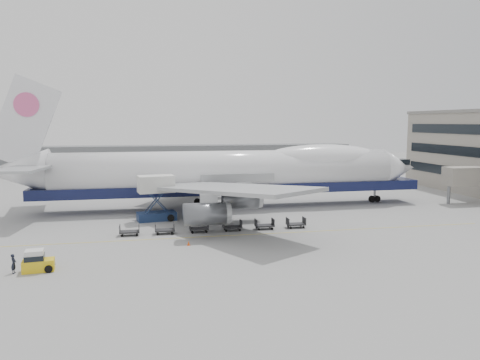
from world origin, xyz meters
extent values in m
plane|color=gray|center=(0.00, 0.00, 0.00)|extent=(260.00, 260.00, 0.00)
cube|color=gold|center=(0.00, -6.00, 0.01)|extent=(60.00, 0.15, 0.01)
cube|color=gray|center=(40.00, 8.00, 4.50)|extent=(9.00, 3.00, 3.00)
cylinder|color=slate|center=(36.00, 8.00, 1.50)|extent=(0.50, 0.50, 3.00)
cube|color=slate|center=(-10.00, 70.00, 3.50)|extent=(110.00, 8.00, 7.00)
cylinder|color=white|center=(0.00, 12.00, 5.70)|extent=(52.00, 6.40, 6.40)
cube|color=#10163D|center=(1.00, 12.00, 3.14)|extent=(60.00, 5.76, 1.50)
cone|color=white|center=(29.00, 12.00, 5.70)|extent=(6.00, 6.40, 6.40)
cone|color=white|center=(-30.50, 12.00, 6.30)|extent=(9.00, 6.40, 6.40)
ellipsoid|color=white|center=(15.60, 12.00, 7.46)|extent=(20.67, 5.78, 4.56)
cube|color=white|center=(-29.00, 12.00, 13.20)|extent=(10.52, 0.50, 13.56)
cylinder|color=#E45894|center=(-28.50, 12.00, 15.70)|extent=(3.40, 0.30, 3.40)
cube|color=#9EA0A3|center=(-3.00, -2.28, 5.10)|extent=(20.35, 26.74, 2.26)
cube|color=#9EA0A3|center=(-3.00, 26.28, 5.10)|extent=(20.35, 26.74, 2.26)
cylinder|color=#595B60|center=(-6.00, 31.00, 2.90)|extent=(4.80, 2.60, 2.60)
cylinder|color=#595B60|center=(0.00, 22.00, 2.90)|extent=(4.80, 2.60, 2.60)
cylinder|color=#595B60|center=(0.00, 2.00, 2.90)|extent=(4.80, 2.60, 2.60)
cylinder|color=#595B60|center=(-6.00, -7.00, 2.90)|extent=(4.80, 2.60, 2.60)
cylinder|color=slate|center=(25.00, 12.00, 1.25)|extent=(0.36, 0.36, 2.50)
cylinder|color=black|center=(25.00, 12.00, 0.55)|extent=(1.10, 0.45, 1.10)
cylinder|color=slate|center=(-3.00, 9.00, 1.25)|extent=(0.36, 0.36, 2.50)
cylinder|color=black|center=(-3.00, 9.00, 0.55)|extent=(1.10, 0.45, 1.10)
cylinder|color=slate|center=(-3.00, 15.00, 1.25)|extent=(0.36, 0.36, 2.50)
cylinder|color=black|center=(-3.00, 15.00, 0.55)|extent=(1.10, 0.45, 1.10)
cube|color=navy|center=(-11.10, 4.50, 0.57)|extent=(5.47, 3.25, 1.13)
cube|color=silver|center=(-11.10, 4.50, 5.00)|extent=(5.10, 3.39, 2.26)
cube|color=navy|center=(-11.10, 3.37, 2.80)|extent=(3.64, 0.70, 4.06)
cube|color=navy|center=(-11.10, 5.63, 2.80)|extent=(3.64, 0.70, 4.06)
cube|color=slate|center=(-11.10, 6.15, 5.00)|extent=(2.63, 1.61, 0.15)
cylinder|color=black|center=(-12.95, 3.47, 0.46)|extent=(0.93, 0.36, 0.93)
cylinder|color=black|center=(-12.95, 5.53, 0.46)|extent=(0.93, 0.36, 0.93)
cylinder|color=black|center=(-9.25, 3.47, 0.46)|extent=(0.93, 0.36, 0.93)
cylinder|color=black|center=(-9.25, 5.53, 0.46)|extent=(0.93, 0.36, 0.93)
cube|color=yellow|center=(-22.08, -15.56, 0.53)|extent=(2.82, 1.72, 1.05)
cube|color=silver|center=(-22.37, -15.59, 1.48)|extent=(1.67, 1.50, 0.96)
cube|color=black|center=(-22.37, -15.59, 1.29)|extent=(1.77, 1.60, 0.48)
cylinder|color=black|center=(-23.04, -16.19, 0.34)|extent=(0.67, 0.29, 0.67)
cylinder|color=black|center=(-23.04, -14.94, 0.34)|extent=(0.67, 0.29, 0.67)
cylinder|color=black|center=(-21.12, -16.19, 0.34)|extent=(0.67, 0.29, 0.67)
cylinder|color=black|center=(-21.12, -14.94, 0.34)|extent=(0.67, 0.29, 0.67)
imported|color=black|center=(-24.08, -15.76, 0.87)|extent=(0.46, 0.66, 1.74)
cone|color=#D7470B|center=(-8.07, -9.46, 0.25)|extent=(0.32, 0.32, 0.50)
cube|color=#D7470B|center=(-8.07, -9.46, 0.01)|extent=(0.34, 0.34, 0.03)
cube|color=#2D2D30|center=(-14.47, -3.59, 0.45)|extent=(2.30, 1.35, 0.18)
cube|color=#2D2D30|center=(-15.57, -3.59, 0.85)|extent=(0.08, 1.35, 0.90)
cube|color=#2D2D30|center=(-13.37, -3.59, 0.85)|extent=(0.08, 1.35, 0.90)
cylinder|color=black|center=(-15.32, -4.14, 0.15)|extent=(0.30, 0.12, 0.30)
cylinder|color=black|center=(-15.32, -3.04, 0.15)|extent=(0.30, 0.12, 0.30)
cylinder|color=black|center=(-13.62, -4.14, 0.15)|extent=(0.30, 0.12, 0.30)
cylinder|color=black|center=(-13.62, -3.04, 0.15)|extent=(0.30, 0.12, 0.30)
cube|color=#2D2D30|center=(-10.36, -3.59, 0.45)|extent=(2.30, 1.35, 0.18)
cube|color=#2D2D30|center=(-11.46, -3.59, 0.85)|extent=(0.08, 1.35, 0.90)
cube|color=#2D2D30|center=(-9.26, -3.59, 0.85)|extent=(0.08, 1.35, 0.90)
cylinder|color=black|center=(-11.21, -4.14, 0.15)|extent=(0.30, 0.12, 0.30)
cylinder|color=black|center=(-11.21, -3.04, 0.15)|extent=(0.30, 0.12, 0.30)
cylinder|color=black|center=(-9.51, -4.14, 0.15)|extent=(0.30, 0.12, 0.30)
cylinder|color=black|center=(-9.51, -3.04, 0.15)|extent=(0.30, 0.12, 0.30)
cube|color=#2D2D30|center=(-6.26, -3.59, 0.45)|extent=(2.30, 1.35, 0.18)
cube|color=#2D2D30|center=(-7.36, -3.59, 0.85)|extent=(0.08, 1.35, 0.90)
cube|color=#2D2D30|center=(-5.16, -3.59, 0.85)|extent=(0.08, 1.35, 0.90)
cylinder|color=black|center=(-7.11, -4.14, 0.15)|extent=(0.30, 0.12, 0.30)
cylinder|color=black|center=(-7.11, -3.04, 0.15)|extent=(0.30, 0.12, 0.30)
cylinder|color=black|center=(-5.41, -4.14, 0.15)|extent=(0.30, 0.12, 0.30)
cylinder|color=black|center=(-5.41, -3.04, 0.15)|extent=(0.30, 0.12, 0.30)
cube|color=#2D2D30|center=(-2.16, -3.59, 0.45)|extent=(2.30, 1.35, 0.18)
cube|color=#2D2D30|center=(-3.26, -3.59, 0.85)|extent=(0.08, 1.35, 0.90)
cube|color=#2D2D30|center=(-1.06, -3.59, 0.85)|extent=(0.08, 1.35, 0.90)
cylinder|color=black|center=(-3.01, -4.14, 0.15)|extent=(0.30, 0.12, 0.30)
cylinder|color=black|center=(-3.01, -3.04, 0.15)|extent=(0.30, 0.12, 0.30)
cylinder|color=black|center=(-1.31, -4.14, 0.15)|extent=(0.30, 0.12, 0.30)
cylinder|color=black|center=(-1.31, -3.04, 0.15)|extent=(0.30, 0.12, 0.30)
cube|color=#2D2D30|center=(1.95, -3.59, 0.45)|extent=(2.30, 1.35, 0.18)
cube|color=#2D2D30|center=(0.85, -3.59, 0.85)|extent=(0.08, 1.35, 0.90)
cube|color=#2D2D30|center=(3.05, -3.59, 0.85)|extent=(0.08, 1.35, 0.90)
cylinder|color=black|center=(1.10, -4.14, 0.15)|extent=(0.30, 0.12, 0.30)
cylinder|color=black|center=(1.10, -3.04, 0.15)|extent=(0.30, 0.12, 0.30)
cylinder|color=black|center=(2.80, -4.14, 0.15)|extent=(0.30, 0.12, 0.30)
cylinder|color=black|center=(2.80, -3.04, 0.15)|extent=(0.30, 0.12, 0.30)
cube|color=#2D2D30|center=(6.05, -3.59, 0.45)|extent=(2.30, 1.35, 0.18)
cube|color=#2D2D30|center=(4.95, -3.59, 0.85)|extent=(0.08, 1.35, 0.90)
cube|color=#2D2D30|center=(7.15, -3.59, 0.85)|extent=(0.08, 1.35, 0.90)
cylinder|color=black|center=(5.20, -4.14, 0.15)|extent=(0.30, 0.12, 0.30)
cylinder|color=black|center=(5.20, -3.04, 0.15)|extent=(0.30, 0.12, 0.30)
cylinder|color=black|center=(6.90, -4.14, 0.15)|extent=(0.30, 0.12, 0.30)
cylinder|color=black|center=(6.90, -3.04, 0.15)|extent=(0.30, 0.12, 0.30)
camera|label=1|loc=(-12.56, -58.96, 13.27)|focal=35.00mm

